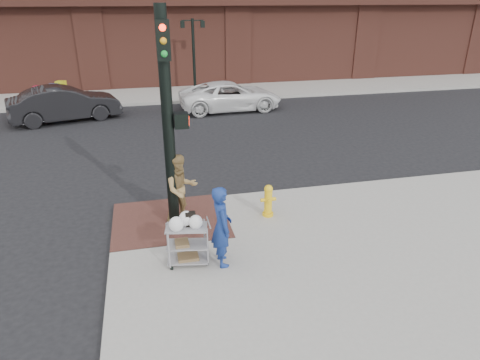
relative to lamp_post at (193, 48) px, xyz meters
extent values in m
plane|color=black|center=(-2.00, -16.00, -2.62)|extent=(220.00, 220.00, 0.00)
cube|color=gray|center=(10.50, 16.00, -2.54)|extent=(65.00, 36.00, 0.15)
cube|color=#4A2823|center=(-2.60, -15.10, -2.46)|extent=(2.80, 2.40, 0.01)
cylinder|color=black|center=(0.00, 0.00, -0.47)|extent=(0.16, 0.16, 4.00)
cube|color=black|center=(0.00, 0.00, 1.43)|extent=(1.20, 0.06, 0.06)
cube|color=black|center=(-0.55, 0.00, 1.23)|extent=(0.22, 0.22, 0.35)
cube|color=black|center=(0.55, 0.00, 1.23)|extent=(0.22, 0.22, 0.35)
cylinder|color=black|center=(-2.50, -15.20, 0.03)|extent=(0.26, 0.26, 5.00)
cube|color=black|center=(-2.20, -15.20, 0.08)|extent=(0.32, 0.28, 0.34)
cube|color=#FF260C|center=(-2.04, -15.20, 0.08)|extent=(0.02, 0.18, 0.22)
cube|color=black|center=(-2.50, -15.48, 1.83)|extent=(0.28, 0.18, 0.80)
imported|color=navy|center=(-1.68, -17.21, -1.60)|extent=(0.45, 0.65, 1.73)
imported|color=olive|center=(-2.30, -15.21, -1.60)|extent=(1.01, 0.89, 1.73)
imported|color=black|center=(-6.46, -4.23, -1.83)|extent=(5.06, 2.91, 1.58)
imported|color=white|center=(1.26, -3.93, -1.92)|extent=(5.15, 2.56, 1.40)
cube|color=gray|center=(-2.37, -17.06, -1.63)|extent=(0.90, 0.60, 0.03)
cube|color=gray|center=(-2.37, -17.06, -2.03)|extent=(0.90, 0.60, 0.03)
cube|color=gray|center=(-2.37, -17.06, -2.37)|extent=(0.90, 0.60, 0.03)
cube|color=black|center=(-2.28, -17.01, -1.48)|extent=(0.20, 0.13, 0.30)
cube|color=brown|center=(-2.49, -17.06, -1.98)|extent=(0.28, 0.31, 0.07)
cube|color=brown|center=(-2.37, -17.06, -2.32)|extent=(0.42, 0.33, 0.06)
cylinder|color=yellow|center=(-0.17, -15.41, -2.43)|extent=(0.28, 0.28, 0.08)
cylinder|color=yellow|center=(-0.17, -15.41, -2.07)|extent=(0.20, 0.20, 0.61)
sphere|color=yellow|center=(-0.17, -15.41, -1.74)|extent=(0.22, 0.22, 0.22)
cylinder|color=yellow|center=(-0.17, -15.41, -2.02)|extent=(0.40, 0.09, 0.09)
cube|color=maroon|center=(-8.19, -0.94, -2.02)|extent=(0.48, 0.46, 0.90)
cube|color=gold|center=(-7.10, -0.66, -1.94)|extent=(0.55, 0.52, 1.05)
cube|color=#17449B|center=(-7.38, -1.09, -1.97)|extent=(0.47, 0.43, 0.99)
camera|label=1|loc=(-3.01, -24.62, 2.66)|focal=32.00mm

